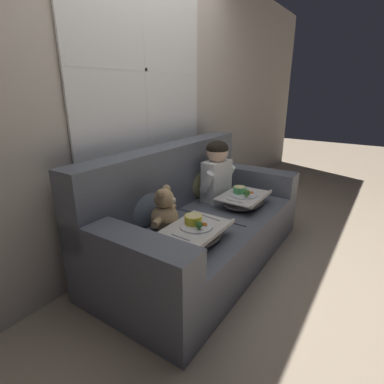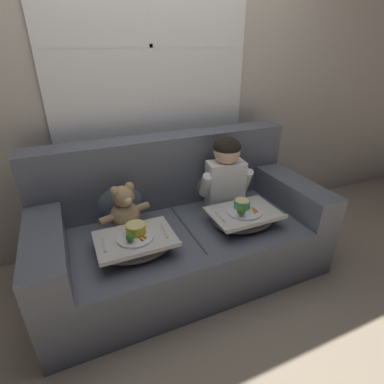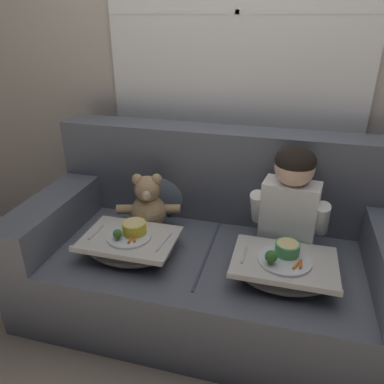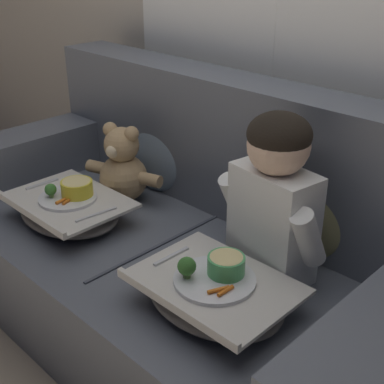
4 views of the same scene
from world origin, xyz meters
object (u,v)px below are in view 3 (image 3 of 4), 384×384
throw_pillow_behind_child (290,201)px  teddy_bear (148,206)px  child_figure (291,195)px  lap_tray_teddy (130,244)px  throw_pillow_behind_teddy (159,187)px  lap_tray_child (283,268)px  couch (213,251)px

throw_pillow_behind_child → teddy_bear: (-0.77, -0.20, -0.04)m
child_figure → lap_tray_teddy: size_ratio=1.18×
throw_pillow_behind_child → teddy_bear: 0.80m
throw_pillow_behind_teddy → lap_tray_teddy: bearing=-89.9°
throw_pillow_behind_teddy → teddy_bear: throw_pillow_behind_teddy is taller
lap_tray_child → teddy_bear: bearing=160.6°
teddy_bear → lap_tray_child: (0.77, -0.27, -0.09)m
child_figure → lap_tray_child: 0.37m
teddy_bear → lap_tray_teddy: teddy_bear is taller
lap_tray_child → couch: bearing=147.2°
throw_pillow_behind_child → teddy_bear: size_ratio=1.07×
teddy_bear → throw_pillow_behind_teddy: bearing=90.4°
couch → lap_tray_teddy: bearing=-147.2°
lap_tray_teddy → lap_tray_child: bearing=-0.0°
lap_tray_teddy → couch: bearing=32.8°
couch → teddy_bear: 0.44m
child_figure → throw_pillow_behind_teddy: bearing=166.0°
throw_pillow_behind_teddy → couch: bearing=-29.5°
child_figure → lap_tray_child: size_ratio=1.17×
teddy_bear → lap_tray_teddy: (-0.00, -0.27, -0.08)m
couch → lap_tray_child: size_ratio=4.15×
couch → lap_tray_child: couch is taller
throw_pillow_behind_teddy → lap_tray_teddy: (0.00, -0.47, -0.12)m
couch → lap_tray_teddy: couch is taller
couch → child_figure: size_ratio=3.55×
couch → throw_pillow_behind_teddy: 0.51m
throw_pillow_behind_child → child_figure: bearing=-90.0°
child_figure → teddy_bear: (-0.77, -0.00, -0.16)m
couch → throw_pillow_behind_child: (0.39, 0.22, 0.26)m
throw_pillow_behind_child → lap_tray_child: throw_pillow_behind_child is taller
throw_pillow_behind_child → lap_tray_child: size_ratio=0.82×
couch → lap_tray_teddy: 0.48m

